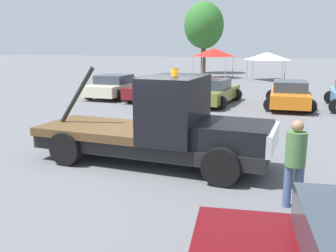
# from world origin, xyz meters

# --- Properties ---
(ground_plane) EXTENTS (160.00, 160.00, 0.00)m
(ground_plane) POSITION_xyz_m (0.00, 0.00, 0.00)
(ground_plane) COLOR slate
(tow_truck) EXTENTS (6.25, 2.18, 2.52)m
(tow_truck) POSITION_xyz_m (0.39, 0.00, 0.97)
(tow_truck) COLOR black
(tow_truck) RESTS_ON ground
(person_near_truck) EXTENTS (0.38, 0.38, 1.72)m
(person_near_truck) POSITION_xyz_m (3.69, -1.48, 1.00)
(person_near_truck) COLOR #475B84
(person_near_truck) RESTS_ON ground
(parked_car_cream) EXTENTS (2.60, 4.68, 1.34)m
(parked_car_cream) POSITION_xyz_m (-7.14, 10.77, 0.65)
(parked_car_cream) COLOR beige
(parked_car_cream) RESTS_ON ground
(parked_car_maroon) EXTENTS (2.68, 4.47, 1.34)m
(parked_car_maroon) POSITION_xyz_m (-4.45, 10.51, 0.65)
(parked_car_maroon) COLOR maroon
(parked_car_maroon) RESTS_ON ground
(parked_car_olive) EXTENTS (2.55, 4.75, 1.34)m
(parked_car_olive) POSITION_xyz_m (-1.13, 10.31, 0.65)
(parked_car_olive) COLOR olive
(parked_car_olive) RESTS_ON ground
(parked_car_orange) EXTENTS (2.65, 4.87, 1.34)m
(parked_car_orange) POSITION_xyz_m (2.73, 10.71, 0.65)
(parked_car_orange) COLOR orange
(parked_car_orange) RESTS_ON ground
(canopy_tent_red) EXTENTS (3.10, 3.10, 2.73)m
(canopy_tent_red) POSITION_xyz_m (-5.16, 25.59, 2.34)
(canopy_tent_red) COLOR #9E9EA3
(canopy_tent_red) RESTS_ON ground
(canopy_tent_white) EXTENTS (2.93, 2.93, 2.41)m
(canopy_tent_white) POSITION_xyz_m (-0.24, 25.05, 2.07)
(canopy_tent_white) COLOR #9E9EA3
(canopy_tent_white) RESTS_ON ground
(tree_center) EXTENTS (4.16, 4.16, 7.44)m
(tree_center) POSITION_xyz_m (-7.61, 30.59, 4.99)
(tree_center) COLOR brown
(tree_center) RESTS_ON ground
(traffic_cone) EXTENTS (0.40, 0.40, 0.55)m
(traffic_cone) POSITION_xyz_m (1.05, 4.54, 0.25)
(traffic_cone) COLOR black
(traffic_cone) RESTS_ON ground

